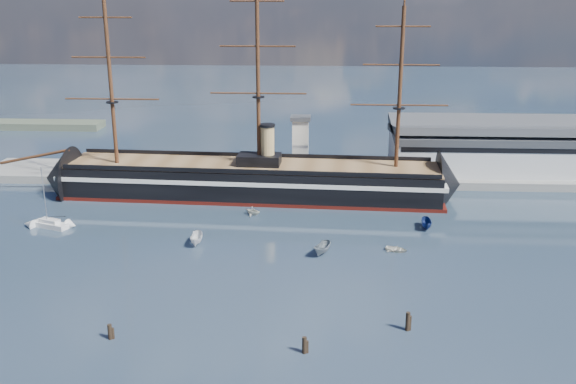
{
  "coord_description": "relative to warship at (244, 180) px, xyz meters",
  "views": [
    {
      "loc": [
        8.41,
        -85.33,
        46.85
      ],
      "look_at": [
        1.91,
        35.0,
        9.0
      ],
      "focal_mm": 40.0,
      "sensor_mm": 36.0,
      "label": 1
    }
  ],
  "objects": [
    {
      "name": "sailboat",
      "position": [
        -37.6,
        -23.5,
        -3.21
      ],
      "size": [
        8.42,
        5.1,
        12.97
      ],
      "rotation": [
        0.0,
        0.0,
        -0.36
      ],
      "color": "silver",
      "rests_on": "ground"
    },
    {
      "name": "warehouse",
      "position": [
        67.97,
        20.0,
        3.95
      ],
      "size": [
        63.0,
        21.0,
        11.6
      ],
      "color": "#B7BABC",
      "rests_on": "ground"
    },
    {
      "name": "motorboat_e",
      "position": [
        32.75,
        -32.55,
        -4.04
      ],
      "size": [
        1.98,
        2.82,
        1.22
      ],
      "primitive_type": "imported",
      "rotation": [
        0.0,
        0.0,
        1.18
      ],
      "color": "beige",
      "rests_on": "ground"
    },
    {
      "name": "motorboat_d",
      "position": [
        3.57,
        -13.48,
        -4.04
      ],
      "size": [
        4.89,
        6.22,
        2.1
      ],
      "primitive_type": "imported",
      "rotation": [
        0.0,
        0.0,
        1.08
      ],
      "color": "beige",
      "rests_on": "ground"
    },
    {
      "name": "motorboat_a",
      "position": [
        -5.47,
        -31.16,
        -4.04
      ],
      "size": [
        6.69,
        2.67,
        2.64
      ],
      "primitive_type": "imported",
      "rotation": [
        0.0,
        0.0,
        0.04
      ],
      "color": "white",
      "rests_on": "ground"
    },
    {
      "name": "quay",
      "position": [
        19.97,
        16.0,
        -4.04
      ],
      "size": [
        180.0,
        18.0,
        2.0
      ],
      "primitive_type": "cube",
      "color": "slate",
      "rests_on": "ground"
    },
    {
      "name": "ground",
      "position": [
        9.97,
        -20.0,
        -4.04
      ],
      "size": [
        600.0,
        600.0,
        0.0
      ],
      "primitive_type": "plane",
      "color": "#1F2F3D",
      "rests_on": "ground"
    },
    {
      "name": "piling_near_mid",
      "position": [
        16.48,
        -69.03,
        -4.04
      ],
      "size": [
        0.64,
        0.64,
        3.1
      ],
      "primitive_type": "cylinder",
      "color": "black",
      "rests_on": "ground"
    },
    {
      "name": "warship",
      "position": [
        0.0,
        0.0,
        0.0
      ],
      "size": [
        113.27,
        20.73,
        53.94
      ],
      "rotation": [
        0.0,
        0.0,
        -0.05
      ],
      "color": "black",
      "rests_on": "ground"
    },
    {
      "name": "piling_near_right",
      "position": [
        31.15,
        -62.15,
        -4.04
      ],
      "size": [
        0.64,
        0.64,
        3.57
      ],
      "primitive_type": "cylinder",
      "color": "black",
      "rests_on": "ground"
    },
    {
      "name": "motorboat_f",
      "position": [
        40.23,
        -20.03,
        -4.04
      ],
      "size": [
        6.28,
        2.58,
        2.47
      ],
      "primitive_type": "imported",
      "rotation": [
        0.0,
        0.0,
        -0.05
      ],
      "color": "navy",
      "rests_on": "ground"
    },
    {
      "name": "piling_near_left",
      "position": [
        -10.93,
        -66.82,
        -4.04
      ],
      "size": [
        0.64,
        0.64,
        2.96
      ],
      "primitive_type": "cylinder",
      "color": "black",
      "rests_on": "ground"
    },
    {
      "name": "motorboat_c",
      "position": [
        18.82,
        -34.74,
        -4.04
      ],
      "size": [
        6.96,
        4.78,
        2.62
      ],
      "primitive_type": "imported",
      "rotation": [
        0.0,
        0.0,
        -0.4
      ],
      "color": "slate",
      "rests_on": "ground"
    },
    {
      "name": "quay_tower",
      "position": [
        12.97,
        13.0,
        5.72
      ],
      "size": [
        5.0,
        5.0,
        15.0
      ],
      "color": "silver",
      "rests_on": "ground"
    }
  ]
}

